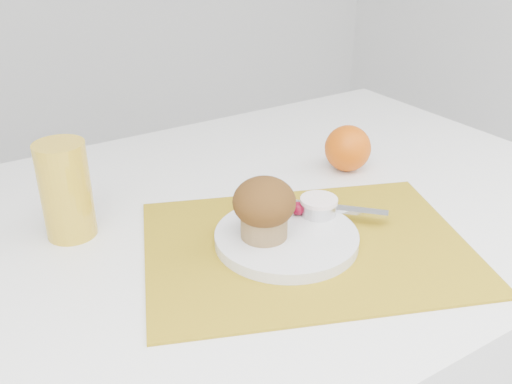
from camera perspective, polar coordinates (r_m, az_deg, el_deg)
placemat at (r=0.81m, az=5.09°, el=-5.37°), size 0.54×0.47×0.00m
plate at (r=0.80m, az=3.07°, el=-4.59°), size 0.21×0.21×0.02m
ramekin at (r=0.85m, az=6.28°, el=-1.52°), size 0.06×0.06×0.02m
cream at (r=0.84m, az=6.32°, el=-0.83°), size 0.07×0.07×0.01m
raspberry_near at (r=0.85m, az=2.11°, el=-1.39°), size 0.02×0.02×0.02m
raspberry_far at (r=0.84m, az=4.23°, el=-1.64°), size 0.02×0.02×0.02m
butter_knife at (r=0.87m, az=5.95°, el=-1.41°), size 0.16×0.17×0.01m
orange at (r=1.03m, az=9.16°, el=4.34°), size 0.08×0.08×0.08m
juice_glass at (r=0.84m, az=-18.49°, el=0.15°), size 0.09×0.09×0.14m
muffin at (r=0.77m, az=0.82°, el=-1.52°), size 0.09×0.09×0.09m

